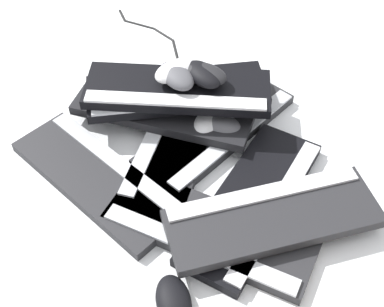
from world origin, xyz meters
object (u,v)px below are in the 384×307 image
at_px(keyboard_5, 164,108).
at_px(keyboard_7, 177,92).
at_px(keyboard_2, 177,138).
at_px(mouse_3, 219,124).
at_px(keyboard_6, 272,217).
at_px(keyboard_8, 177,90).
at_px(mouse_1, 203,74).
at_px(keyboard_0, 253,201).
at_px(mouse_4, 205,74).
at_px(mouse_5, 175,71).
at_px(keyboard_3, 97,178).
at_px(keyboard_4, 209,231).
at_px(mouse_2, 177,76).
at_px(mouse_6, 210,120).
at_px(mouse_0, 174,301).
at_px(keyboard_1, 217,130).

distance_m(keyboard_5, keyboard_7, 0.05).
distance_m(keyboard_2, mouse_3, 0.11).
bearing_deg(keyboard_6, keyboard_8, 136.17).
bearing_deg(mouse_1, keyboard_0, -16.35).
bearing_deg(mouse_4, keyboard_5, 37.30).
bearing_deg(mouse_3, mouse_4, 137.96).
xyz_separation_m(keyboard_7, keyboard_8, (0.01, -0.03, 0.03)).
bearing_deg(mouse_5, keyboard_5, -176.27).
relative_size(keyboard_3, mouse_3, 4.16).
distance_m(keyboard_8, mouse_4, 0.08).
xyz_separation_m(keyboard_5, mouse_3, (0.14, -0.02, 0.01)).
relative_size(keyboard_4, mouse_2, 4.19).
bearing_deg(keyboard_6, mouse_6, 128.38).
xyz_separation_m(keyboard_4, mouse_0, (-0.03, -0.17, 0.01)).
xyz_separation_m(keyboard_2, mouse_3, (0.09, 0.04, 0.04)).
relative_size(keyboard_3, keyboard_7, 0.99).
bearing_deg(keyboard_2, keyboard_3, -130.35).
bearing_deg(keyboard_8, keyboard_3, -117.49).
height_order(keyboard_1, keyboard_2, same).
xyz_separation_m(keyboard_2, keyboard_8, (-0.02, 0.07, 0.09)).
distance_m(keyboard_4, mouse_2, 0.38).
distance_m(keyboard_0, keyboard_4, 0.13).
relative_size(keyboard_3, mouse_6, 4.16).
relative_size(keyboard_0, mouse_6, 4.22).
height_order(mouse_0, mouse_6, mouse_6).
xyz_separation_m(keyboard_5, mouse_0, (0.16, -0.48, -0.02)).
bearing_deg(mouse_3, mouse_6, 174.86).
relative_size(mouse_4, mouse_5, 1.00).
bearing_deg(mouse_3, keyboard_1, 125.01).
distance_m(keyboard_8, mouse_0, 0.51).
relative_size(keyboard_6, mouse_2, 4.14).
relative_size(keyboard_5, keyboard_7, 0.96).
height_order(keyboard_3, mouse_5, mouse_5).
bearing_deg(keyboard_1, keyboard_4, -80.17).
distance_m(mouse_1, mouse_2, 0.06).
relative_size(keyboard_5, mouse_1, 4.06).
distance_m(mouse_3, mouse_5, 0.16).
bearing_deg(keyboard_7, mouse_4, 4.63).
bearing_deg(mouse_2, mouse_6, 22.75).
bearing_deg(mouse_0, keyboard_8, -13.39).
bearing_deg(keyboard_6, keyboard_1, 124.98).
distance_m(keyboard_1, mouse_4, 0.14).
bearing_deg(keyboard_5, mouse_0, -71.36).
relative_size(keyboard_8, mouse_1, 4.18).
bearing_deg(mouse_6, keyboard_3, 151.10).
relative_size(mouse_2, mouse_3, 1.00).
relative_size(keyboard_7, mouse_5, 4.22).
bearing_deg(mouse_0, keyboard_1, -25.28).
xyz_separation_m(mouse_5, mouse_6, (0.10, -0.05, -0.09)).
bearing_deg(mouse_2, keyboard_5, -109.38).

